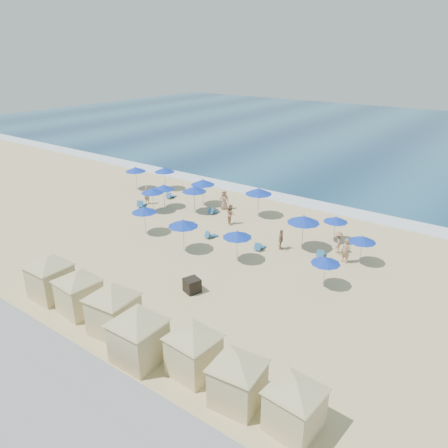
{
  "coord_description": "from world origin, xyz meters",
  "views": [
    {
      "loc": [
        18.86,
        -21.32,
        14.05
      ],
      "look_at": [
        0.86,
        3.0,
        1.76
      ],
      "focal_mm": 35.0,
      "sensor_mm": 36.0,
      "label": 1
    }
  ],
  "objects_px": {
    "cabana_3": "(138,330)",
    "umbrella_12": "(165,170)",
    "beachgoer_0": "(147,195)",
    "cabana_0": "(49,272)",
    "cabana_5": "(238,373)",
    "cabana_6": "(295,399)",
    "beachgoer_1": "(231,214)",
    "umbrella_8": "(304,219)",
    "cabana_2": "(113,304)",
    "beachgoer_3": "(338,242)",
    "umbrella_4": "(203,182)",
    "umbrella_6": "(183,223)",
    "umbrella_0": "(135,169)",
    "umbrella_11": "(326,261)",
    "umbrella_9": "(336,219)",
    "umbrella_10": "(362,239)",
    "umbrella_1": "(152,190)",
    "umbrella_5": "(194,189)",
    "cabana_4": "(193,345)",
    "cabana_1": "(78,287)",
    "umbrella_7": "(259,191)",
    "beachgoer_4": "(224,200)",
    "beachgoer_5": "(346,251)",
    "umbrella_3": "(144,210)",
    "umbrella_2": "(164,187)",
    "umbrella_13": "(237,234)",
    "trash_bin": "(192,285)"
  },
  "relations": [
    {
      "from": "umbrella_7",
      "to": "cabana_1",
      "type": "bearing_deg",
      "value": -89.97
    },
    {
      "from": "cabana_4",
      "to": "umbrella_13",
      "type": "bearing_deg",
      "value": 115.1
    },
    {
      "from": "umbrella_4",
      "to": "umbrella_12",
      "type": "relative_size",
      "value": 1.07
    },
    {
      "from": "beachgoer_4",
      "to": "beachgoer_5",
      "type": "relative_size",
      "value": 1.02
    },
    {
      "from": "beachgoer_3",
      "to": "cabana_0",
      "type": "bearing_deg",
      "value": -48.88
    },
    {
      "from": "umbrella_3",
      "to": "umbrella_12",
      "type": "bearing_deg",
      "value": 125.88
    },
    {
      "from": "cabana_5",
      "to": "umbrella_1",
      "type": "distance_m",
      "value": 24.27
    },
    {
      "from": "umbrella_0",
      "to": "umbrella_12",
      "type": "height_order",
      "value": "umbrella_0"
    },
    {
      "from": "umbrella_1",
      "to": "umbrella_6",
      "type": "xyz_separation_m",
      "value": [
        7.74,
        -4.56,
        0.16
      ]
    },
    {
      "from": "beachgoer_3",
      "to": "umbrella_6",
      "type": "bearing_deg",
      "value": -68.75
    },
    {
      "from": "umbrella_5",
      "to": "beachgoer_3",
      "type": "height_order",
      "value": "umbrella_5"
    },
    {
      "from": "cabana_1",
      "to": "umbrella_5",
      "type": "xyz_separation_m",
      "value": [
        -5.2,
        16.28,
        0.65
      ]
    },
    {
      "from": "cabana_5",
      "to": "cabana_6",
      "type": "height_order",
      "value": "cabana_5"
    },
    {
      "from": "umbrella_7",
      "to": "beachgoer_3",
      "type": "bearing_deg",
      "value": -18.22
    },
    {
      "from": "umbrella_0",
      "to": "umbrella_1",
      "type": "xyz_separation_m",
      "value": [
        6.38,
        -3.89,
        -0.12
      ]
    },
    {
      "from": "cabana_4",
      "to": "umbrella_7",
      "type": "bearing_deg",
      "value": 114.16
    },
    {
      "from": "umbrella_6",
      "to": "cabana_1",
      "type": "bearing_deg",
      "value": -86.39
    },
    {
      "from": "umbrella_10",
      "to": "beachgoer_5",
      "type": "xyz_separation_m",
      "value": [
        -0.89,
        -0.48,
        -0.97
      ]
    },
    {
      "from": "umbrella_1",
      "to": "umbrella_5",
      "type": "distance_m",
      "value": 3.81
    },
    {
      "from": "cabana_1",
      "to": "cabana_2",
      "type": "height_order",
      "value": "cabana_2"
    },
    {
      "from": "cabana_1",
      "to": "umbrella_2",
      "type": "bearing_deg",
      "value": 118.13
    },
    {
      "from": "umbrella_4",
      "to": "umbrella_11",
      "type": "xyz_separation_m",
      "value": [
        15.81,
        -7.43,
        -0.44
      ]
    },
    {
      "from": "cabana_2",
      "to": "umbrella_7",
      "type": "bearing_deg",
      "value": 99.16
    },
    {
      "from": "cabana_5",
      "to": "umbrella_11",
      "type": "height_order",
      "value": "cabana_5"
    },
    {
      "from": "cabana_3",
      "to": "beachgoer_0",
      "type": "height_order",
      "value": "cabana_3"
    },
    {
      "from": "cabana_6",
      "to": "cabana_4",
      "type": "bearing_deg",
      "value": 178.53
    },
    {
      "from": "cabana_2",
      "to": "beachgoer_3",
      "type": "bearing_deg",
      "value": 70.66
    },
    {
      "from": "cabana_3",
      "to": "umbrella_12",
      "type": "xyz_separation_m",
      "value": [
        -18.02,
        20.67,
        0.45
      ]
    },
    {
      "from": "beachgoer_4",
      "to": "umbrella_4",
      "type": "bearing_deg",
      "value": 157.96
    },
    {
      "from": "umbrella_1",
      "to": "umbrella_8",
      "type": "relative_size",
      "value": 0.85
    },
    {
      "from": "umbrella_8",
      "to": "beachgoer_0",
      "type": "bearing_deg",
      "value": 179.01
    },
    {
      "from": "cabana_2",
      "to": "cabana_5",
      "type": "height_order",
      "value": "cabana_2"
    },
    {
      "from": "cabana_3",
      "to": "cabana_0",
      "type": "bearing_deg",
      "value": 174.17
    },
    {
      "from": "cabana_1",
      "to": "umbrella_1",
      "type": "height_order",
      "value": "cabana_1"
    },
    {
      "from": "umbrella_9",
      "to": "umbrella_10",
      "type": "relative_size",
      "value": 1.0
    },
    {
      "from": "beachgoer_4",
      "to": "umbrella_3",
      "type": "bearing_deg",
      "value": -130.16
    },
    {
      "from": "cabana_1",
      "to": "umbrella_7",
      "type": "bearing_deg",
      "value": 90.03
    },
    {
      "from": "trash_bin",
      "to": "umbrella_4",
      "type": "xyz_separation_m",
      "value": [
        -9.55,
        12.85,
        1.83
      ]
    },
    {
      "from": "beachgoer_1",
      "to": "umbrella_8",
      "type": "bearing_deg",
      "value": -149.8
    },
    {
      "from": "umbrella_7",
      "to": "umbrella_12",
      "type": "relative_size",
      "value": 1.1
    },
    {
      "from": "beachgoer_5",
      "to": "umbrella_0",
      "type": "bearing_deg",
      "value": -179.34
    },
    {
      "from": "umbrella_7",
      "to": "beachgoer_1",
      "type": "distance_m",
      "value": 3.39
    },
    {
      "from": "umbrella_4",
      "to": "umbrella_6",
      "type": "xyz_separation_m",
      "value": [
        5.24,
        -8.71,
        -0.07
      ]
    },
    {
      "from": "umbrella_9",
      "to": "beachgoer_0",
      "type": "relative_size",
      "value": 1.26
    },
    {
      "from": "cabana_1",
      "to": "cabana_4",
      "type": "xyz_separation_m",
      "value": [
        8.46,
        -0.01,
        -0.03
      ]
    },
    {
      "from": "umbrella_3",
      "to": "beachgoer_4",
      "type": "distance_m",
      "value": 8.62
    },
    {
      "from": "umbrella_3",
      "to": "beachgoer_5",
      "type": "xyz_separation_m",
      "value": [
        15.03,
        4.64,
        -1.14
      ]
    },
    {
      "from": "umbrella_3",
      "to": "umbrella_13",
      "type": "relative_size",
      "value": 1.0
    },
    {
      "from": "cabana_5",
      "to": "umbrella_0",
      "type": "distance_m",
      "value": 31.73
    },
    {
      "from": "cabana_6",
      "to": "umbrella_0",
      "type": "bearing_deg",
      "value": 147.42
    }
  ]
}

